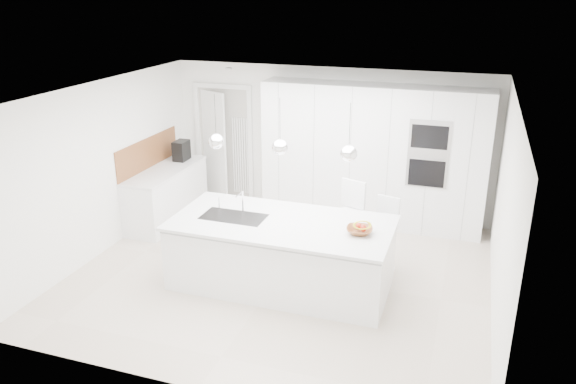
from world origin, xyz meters
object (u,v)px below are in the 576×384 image
(fruit_bowl, at_px, (359,231))
(bar_stool_right, at_px, (385,235))
(espresso_machine, at_px, (181,150))
(island_base, at_px, (281,256))
(bar_stool_left, at_px, (350,225))

(fruit_bowl, relative_size, bar_stool_right, 0.31)
(espresso_machine, bearing_deg, island_base, -40.21)
(espresso_machine, distance_m, bar_stool_left, 3.48)
(island_base, distance_m, espresso_machine, 3.32)
(espresso_machine, bearing_deg, bar_stool_left, -21.00)
(espresso_machine, bearing_deg, fruit_bowl, -31.16)
(espresso_machine, bearing_deg, bar_stool_right, -18.47)
(island_base, distance_m, fruit_bowl, 1.14)
(espresso_machine, relative_size, bar_stool_left, 0.28)
(fruit_bowl, bearing_deg, bar_stool_left, 109.07)
(fruit_bowl, height_order, bar_stool_right, bar_stool_right)
(fruit_bowl, bearing_deg, island_base, -179.81)
(fruit_bowl, xyz_separation_m, bar_stool_left, (-0.30, 0.88, -0.34))
(bar_stool_right, bearing_deg, espresso_machine, 176.46)
(island_base, distance_m, bar_stool_left, 1.15)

